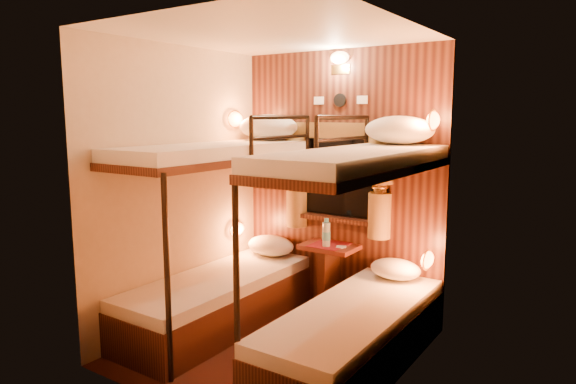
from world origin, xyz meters
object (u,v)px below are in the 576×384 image
Objects in this scene: bunk_left at (218,264)px; bottle_left at (326,234)px; bottle_right at (326,234)px; bunk_right at (355,293)px; table at (329,270)px.

bunk_left is 0.99m from bottle_left.
bunk_left is at bearing -132.53° from bottle_right.
bottle_right is at bearing 47.47° from bunk_left.
bunk_right is (1.30, 0.00, 0.00)m from bunk_left.
table is 2.55× the size of bottle_right.
bunk_left reaches higher than bottle_left.
bunk_left is 1.00× the size of bunk_right.
bottle_left is at bearing -86.20° from table.
bunk_right is 0.98m from bottle_right.
bunk_left reaches higher than table.
bottle_left is 0.99× the size of bottle_right.
bottle_right is at bearing -58.34° from bottle_left.
bottle_left reaches higher than table.
bottle_right is (0.65, 0.71, 0.20)m from bunk_left.
table is (-0.65, 0.78, -0.14)m from bunk_right.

